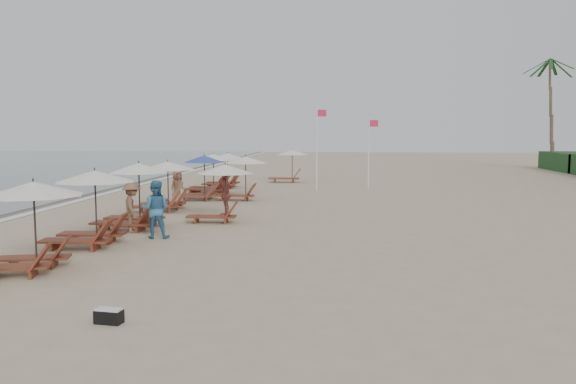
# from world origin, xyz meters

# --- Properties ---
(ground) EXTENTS (160.00, 160.00, 0.00)m
(ground) POSITION_xyz_m (0.00, 0.00, 0.00)
(ground) COLOR tan
(ground) RESTS_ON ground
(wet_sand_band) EXTENTS (3.20, 140.00, 0.01)m
(wet_sand_band) POSITION_xyz_m (-12.50, 10.00, 0.00)
(wet_sand_band) COLOR #6B5E4C
(wet_sand_band) RESTS_ON ground
(foam_line) EXTENTS (0.50, 140.00, 0.02)m
(foam_line) POSITION_xyz_m (-11.20, 10.00, 0.01)
(foam_line) COLOR white
(foam_line) RESTS_ON ground
(lounger_station_0) EXTENTS (2.59, 2.44, 2.26)m
(lounger_station_0) POSITION_xyz_m (-5.62, -2.55, 1.28)
(lounger_station_0) COLOR brown
(lounger_station_0) RESTS_ON ground
(lounger_station_1) EXTENTS (2.73, 2.40, 2.32)m
(lounger_station_1) POSITION_xyz_m (-5.57, 0.70, 1.16)
(lounger_station_1) COLOR brown
(lounger_station_1) RESTS_ON ground
(lounger_station_2) EXTENTS (2.69, 2.15, 2.37)m
(lounger_station_2) POSITION_xyz_m (-5.45, 3.94, 1.04)
(lounger_station_2) COLOR brown
(lounger_station_2) RESTS_ON ground
(lounger_station_3) EXTENTS (2.77, 2.45, 2.17)m
(lounger_station_3) POSITION_xyz_m (-5.78, 8.57, 1.12)
(lounger_station_3) COLOR brown
(lounger_station_3) RESTS_ON ground
(lounger_station_4) EXTENTS (2.46, 2.20, 2.27)m
(lounger_station_4) POSITION_xyz_m (-5.16, 12.70, 1.13)
(lounger_station_4) COLOR brown
(lounger_station_4) RESTS_ON ground
(lounger_station_5) EXTENTS (2.81, 2.37, 2.22)m
(lounger_station_5) POSITION_xyz_m (-5.45, 15.73, 1.07)
(lounger_station_5) COLOR brown
(lounger_station_5) RESTS_ON ground
(lounger_station_6) EXTENTS (2.69, 2.32, 2.13)m
(lounger_station_6) POSITION_xyz_m (-5.32, 19.08, 1.04)
(lounger_station_6) COLOR brown
(lounger_station_6) RESTS_ON ground
(inland_station_0) EXTENTS (2.62, 2.24, 2.22)m
(inland_station_0) POSITION_xyz_m (-2.59, 5.66, 1.41)
(inland_station_0) COLOR brown
(inland_station_0) RESTS_ON ground
(inland_station_1) EXTENTS (2.65, 2.24, 2.22)m
(inland_station_1) POSITION_xyz_m (-3.05, 12.75, 1.40)
(inland_station_1) COLOR brown
(inland_station_1) RESTS_ON ground
(inland_station_2) EXTENTS (2.77, 2.24, 2.22)m
(inland_station_2) POSITION_xyz_m (-1.71, 23.27, 1.32)
(inland_station_2) COLOR brown
(inland_station_2) RESTS_ON ground
(beachgoer_mid_a) EXTENTS (0.98, 0.79, 1.91)m
(beachgoer_mid_a) POSITION_xyz_m (-3.98, 2.20, 0.95)
(beachgoer_mid_a) COLOR teal
(beachgoer_mid_a) RESTS_ON ground
(beachgoer_mid_b) EXTENTS (1.07, 1.30, 1.75)m
(beachgoer_mid_b) POSITION_xyz_m (-5.14, 3.17, 0.88)
(beachgoer_mid_b) COLOR brown
(beachgoer_mid_b) RESTS_ON ground
(beachgoer_far_a) EXTENTS (0.44, 1.05, 1.79)m
(beachgoer_far_a) POSITION_xyz_m (-2.71, 7.25, 0.90)
(beachgoer_far_a) COLOR #BC524B
(beachgoer_far_a) RESTS_ON ground
(beachgoer_far_b) EXTENTS (0.88, 0.99, 1.69)m
(beachgoer_far_b) POSITION_xyz_m (-5.65, 10.28, 0.85)
(beachgoer_far_b) COLOR tan
(beachgoer_far_b) RESTS_ON ground
(duffel_bag) EXTENTS (0.52, 0.31, 0.28)m
(duffel_bag) POSITION_xyz_m (-2.07, -6.12, 0.14)
(duffel_bag) COLOR black
(duffel_bag) RESTS_ON ground
(flag_pole_near) EXTENTS (0.60, 0.08, 4.94)m
(flag_pole_near) POSITION_xyz_m (0.52, 18.08, 2.72)
(flag_pole_near) COLOR silver
(flag_pole_near) RESTS_ON ground
(flag_pole_far) EXTENTS (0.60, 0.08, 4.36)m
(flag_pole_far) POSITION_xyz_m (3.62, 19.47, 2.42)
(flag_pole_far) COLOR silver
(flag_pole_far) RESTS_ON ground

